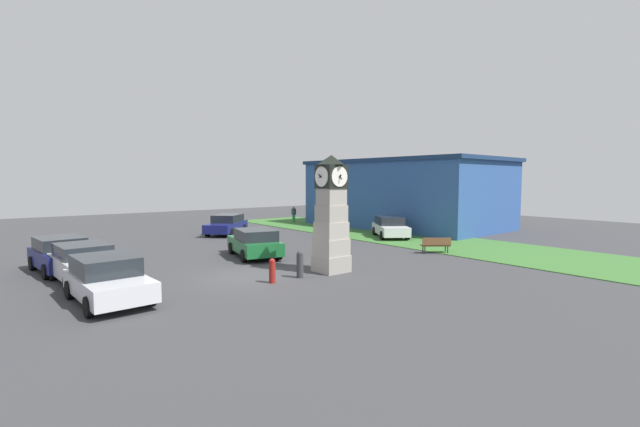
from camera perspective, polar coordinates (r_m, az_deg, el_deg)
The scene contains 14 objects.
ground_plane at distance 18.65m, azimuth -9.24°, elevation -8.24°, with size 79.31×79.31×0.00m, color #38383A.
clock_tower at distance 18.96m, azimuth 1.51°, elevation -0.58°, with size 1.39×1.46×5.19m.
bollard_near_tower at distance 18.03m, azimuth -2.69°, elevation -6.74°, with size 0.29×0.29×1.15m.
bollard_mid_row at distance 17.24m, azimuth -6.39°, elevation -7.57°, with size 0.26×0.26×0.99m.
car_navy_sedan at distance 22.45m, azimuth -31.21°, elevation -4.65°, with size 4.23×2.38×1.52m.
car_near_tower at distance 19.66m, azimuth -28.88°, elevation -5.77°, with size 4.31×2.29×1.52m.
car_by_building at distance 16.19m, azimuth -26.45°, elevation -7.81°, with size 4.35×2.24×1.53m.
car_far_lot at distance 33.01m, azimuth -12.33°, elevation -1.40°, with size 4.53×4.59×1.48m.
car_silver_hatch at distance 23.05m, azimuth -8.70°, elevation -3.85°, with size 4.67×2.88×1.50m.
car_end_of_row at distance 30.80m, azimuth 9.33°, elevation -1.78°, with size 4.47×3.82×1.48m.
bench at distance 24.72m, azimuth 15.18°, elevation -3.96°, with size 1.37×1.61×0.90m.
pedestrian_crossing_lot at distance 40.98m, azimuth -3.53°, elevation 0.01°, with size 0.29×0.43×1.57m.
warehouse_blue_far at distance 38.19m, azimuth 11.31°, elevation 2.66°, with size 16.98×10.77×5.82m.
grass_verge_far at distance 27.85m, azimuth 19.40°, elevation -4.17°, with size 47.58×7.16×0.04m, color #386B2D.
Camera 1 is at (15.98, -8.69, 4.10)m, focal length 24.00 mm.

